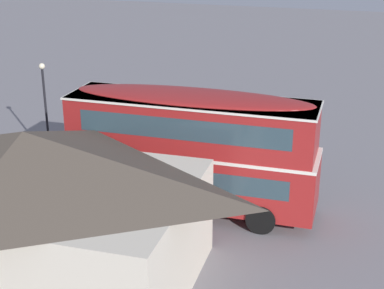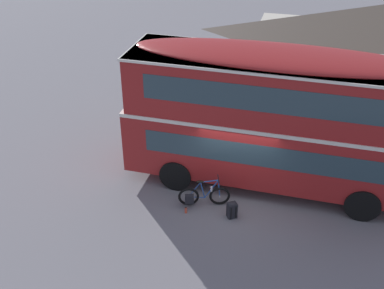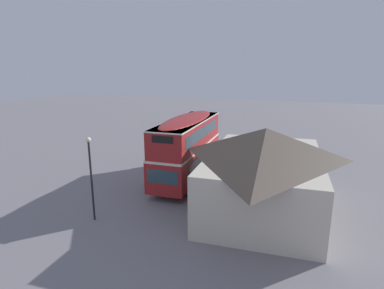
{
  "view_description": "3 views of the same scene",
  "coord_description": "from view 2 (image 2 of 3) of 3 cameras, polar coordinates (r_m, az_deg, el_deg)",
  "views": [
    {
      "loc": [
        -5.76,
        20.76,
        10.57
      ],
      "look_at": [
        1.26,
        -0.0,
        2.27
      ],
      "focal_mm": 54.17,
      "sensor_mm": 36.0,
      "label": 1
    },
    {
      "loc": [
        2.38,
        -12.64,
        9.78
      ],
      "look_at": [
        -1.47,
        -0.22,
        1.89
      ],
      "focal_mm": 44.75,
      "sensor_mm": 36.0,
      "label": 2
    },
    {
      "loc": [
        22.23,
        9.11,
        8.32
      ],
      "look_at": [
        -0.88,
        0.84,
        2.25
      ],
      "focal_mm": 29.29,
      "sensor_mm": 36.0,
      "label": 3
    }
  ],
  "objects": [
    {
      "name": "ground_plane",
      "position": [
        16.16,
        5.25,
        -6.15
      ],
      "size": [
        120.0,
        120.0,
        0.0
      ],
      "primitive_type": "plane",
      "color": "slate"
    },
    {
      "name": "double_decker_bus",
      "position": [
        15.57,
        9.92,
        3.47
      ],
      "size": [
        9.8,
        2.89,
        4.79
      ],
      "color": "black",
      "rests_on": "ground"
    },
    {
      "name": "backpack_on_ground",
      "position": [
        15.12,
        4.79,
        -7.71
      ],
      "size": [
        0.38,
        0.37,
        0.58
      ],
      "color": "black",
      "rests_on": "ground"
    },
    {
      "name": "pub_building",
      "position": [
        21.17,
        21.05,
        9.06
      ],
      "size": [
        10.74,
        7.23,
        4.91
      ],
      "color": "beige",
      "rests_on": "ground"
    },
    {
      "name": "touring_bicycle",
      "position": [
        15.49,
        1.25,
        -6.15
      ],
      "size": [
        1.62,
        0.79,
        1.03
      ],
      "color": "black",
      "rests_on": "ground"
    },
    {
      "name": "water_bottle_red_squeeze",
      "position": [
        15.35,
        -0.74,
        -7.83
      ],
      "size": [
        0.08,
        0.08,
        0.22
      ],
      "color": "#D84C33",
      "rests_on": "ground"
    }
  ]
}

